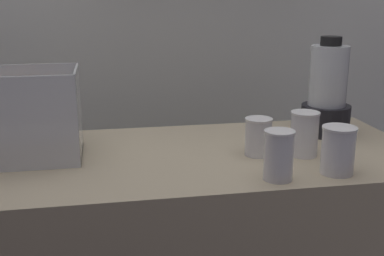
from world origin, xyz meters
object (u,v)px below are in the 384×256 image
juice_cup_beet_left (258,139)px  juice_cup_beet_middle (304,136)px  carrot_display_bin (23,131)px  juice_cup_beet_right (338,154)px  juice_cup_mango_far_left (278,159)px  blender_pitcher (327,95)px

juice_cup_beet_left → juice_cup_beet_middle: 0.14m
carrot_display_bin → juice_cup_beet_middle: (0.82, -0.13, -0.02)m
juice_cup_beet_right → juice_cup_mango_far_left: bearing=-175.2°
carrot_display_bin → juice_cup_mango_far_left: carrot_display_bin is taller
juice_cup_beet_middle → juice_cup_beet_right: juice_cup_beet_middle is taller
carrot_display_bin → juice_cup_beet_middle: carrot_display_bin is taller
carrot_display_bin → juice_cup_beet_right: carrot_display_bin is taller
blender_pitcher → juice_cup_beet_left: (-0.30, -0.18, -0.09)m
blender_pitcher → juice_cup_beet_right: 0.40m
juice_cup_beet_middle → juice_cup_beet_left: bearing=168.2°
carrot_display_bin → juice_cup_beet_right: (0.85, -0.29, -0.03)m
carrot_display_bin → juice_cup_mango_far_left: size_ratio=2.28×
juice_cup_beet_left → juice_cup_beet_right: bearing=-48.9°
carrot_display_bin → blender_pitcher: (0.98, 0.08, 0.05)m
carrot_display_bin → juice_cup_beet_left: (0.68, -0.10, -0.03)m
carrot_display_bin → juice_cup_beet_middle: bearing=-8.9°
juice_cup_mango_far_left → juice_cup_beet_right: (0.17, 0.01, -0.00)m
juice_cup_mango_far_left → juice_cup_beet_middle: bearing=50.4°
carrot_display_bin → juice_cup_beet_right: size_ratio=2.33×
juice_cup_beet_left → juice_cup_beet_middle: juice_cup_beet_middle is taller
juice_cup_beet_right → carrot_display_bin: bearing=161.4°
carrot_display_bin → blender_pitcher: blender_pitcher is taller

